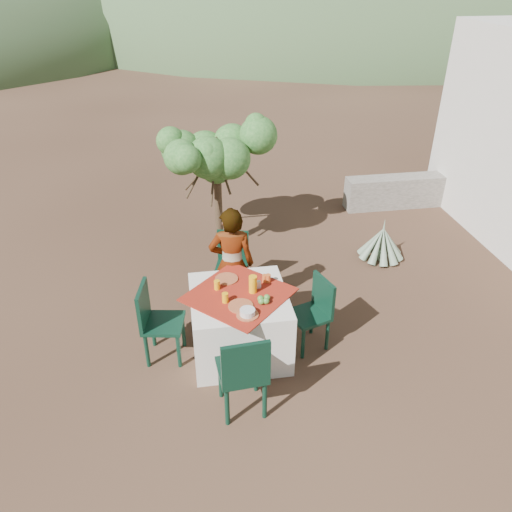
{
  "coord_description": "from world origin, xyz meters",
  "views": [
    {
      "loc": [
        -0.5,
        -4.18,
        3.79
      ],
      "look_at": [
        0.24,
        0.48,
        0.97
      ],
      "focal_mm": 35.0,
      "sensor_mm": 36.0,
      "label": 1
    }
  ],
  "objects_px": {
    "agave": "(382,243)",
    "juice_pitcher": "(253,284)",
    "chair_far": "(232,261)",
    "chair_left": "(156,319)",
    "chair_near": "(243,372)",
    "person": "(232,265)",
    "chair_right": "(314,310)",
    "shrub_tree": "(220,159)",
    "table": "(239,323)"
  },
  "relations": [
    {
      "from": "agave",
      "to": "juice_pitcher",
      "type": "distance_m",
      "value": 2.77
    },
    {
      "from": "agave",
      "to": "juice_pitcher",
      "type": "height_order",
      "value": "juice_pitcher"
    },
    {
      "from": "chair_far",
      "to": "chair_left",
      "type": "height_order",
      "value": "chair_left"
    },
    {
      "from": "chair_near",
      "to": "chair_left",
      "type": "relative_size",
      "value": 1.06
    },
    {
      "from": "person",
      "to": "agave",
      "type": "distance_m",
      "value": 2.55
    },
    {
      "from": "chair_right",
      "to": "shrub_tree",
      "type": "height_order",
      "value": "shrub_tree"
    },
    {
      "from": "table",
      "to": "shrub_tree",
      "type": "xyz_separation_m",
      "value": [
        0.06,
        2.45,
        0.99
      ]
    },
    {
      "from": "chair_far",
      "to": "shrub_tree",
      "type": "distance_m",
      "value": 1.6
    },
    {
      "from": "chair_left",
      "to": "agave",
      "type": "xyz_separation_m",
      "value": [
        3.18,
        1.62,
        -0.27
      ]
    },
    {
      "from": "chair_near",
      "to": "person",
      "type": "bearing_deg",
      "value": -97.05
    },
    {
      "from": "table",
      "to": "chair_left",
      "type": "bearing_deg",
      "value": 177.14
    },
    {
      "from": "table",
      "to": "chair_right",
      "type": "xyz_separation_m",
      "value": [
        0.83,
        -0.02,
        0.09
      ]
    },
    {
      "from": "table",
      "to": "chair_near",
      "type": "distance_m",
      "value": 0.92
    },
    {
      "from": "person",
      "to": "table",
      "type": "bearing_deg",
      "value": 98.1
    },
    {
      "from": "shrub_tree",
      "to": "juice_pitcher",
      "type": "height_order",
      "value": "shrub_tree"
    },
    {
      "from": "chair_far",
      "to": "chair_near",
      "type": "bearing_deg",
      "value": -79.19
    },
    {
      "from": "chair_right",
      "to": "chair_far",
      "type": "bearing_deg",
      "value": -164.18
    },
    {
      "from": "chair_near",
      "to": "table",
      "type": "bearing_deg",
      "value": -99.03
    },
    {
      "from": "person",
      "to": "juice_pitcher",
      "type": "bearing_deg",
      "value": 111.6
    },
    {
      "from": "chair_right",
      "to": "person",
      "type": "bearing_deg",
      "value": -147.29
    },
    {
      "from": "chair_near",
      "to": "chair_far",
      "type": "bearing_deg",
      "value": -97.91
    },
    {
      "from": "chair_far",
      "to": "chair_right",
      "type": "xyz_separation_m",
      "value": [
        0.77,
        -1.15,
        -0.01
      ]
    },
    {
      "from": "chair_left",
      "to": "agave",
      "type": "bearing_deg",
      "value": -53.19
    },
    {
      "from": "chair_far",
      "to": "shrub_tree",
      "type": "bearing_deg",
      "value": 104.37
    },
    {
      "from": "person",
      "to": "chair_right",
      "type": "bearing_deg",
      "value": 149.19
    },
    {
      "from": "chair_near",
      "to": "juice_pitcher",
      "type": "height_order",
      "value": "chair_near"
    },
    {
      "from": "chair_far",
      "to": "chair_right",
      "type": "distance_m",
      "value": 1.38
    },
    {
      "from": "chair_right",
      "to": "person",
      "type": "xyz_separation_m",
      "value": [
        -0.83,
        0.67,
        0.25
      ]
    },
    {
      "from": "chair_right",
      "to": "chair_left",
      "type": "bearing_deg",
      "value": -110.3
    },
    {
      "from": "chair_left",
      "to": "shrub_tree",
      "type": "distance_m",
      "value": 2.73
    },
    {
      "from": "chair_right",
      "to": "shrub_tree",
      "type": "bearing_deg",
      "value": 179.08
    },
    {
      "from": "chair_far",
      "to": "agave",
      "type": "distance_m",
      "value": 2.31
    },
    {
      "from": "chair_far",
      "to": "agave",
      "type": "height_order",
      "value": "chair_far"
    },
    {
      "from": "agave",
      "to": "person",
      "type": "bearing_deg",
      "value": -156.25
    },
    {
      "from": "chair_near",
      "to": "juice_pitcher",
      "type": "xyz_separation_m",
      "value": [
        0.23,
        0.92,
        0.33
      ]
    },
    {
      "from": "juice_pitcher",
      "to": "chair_near",
      "type": "bearing_deg",
      "value": -104.09
    },
    {
      "from": "table",
      "to": "juice_pitcher",
      "type": "height_order",
      "value": "juice_pitcher"
    },
    {
      "from": "shrub_tree",
      "to": "juice_pitcher",
      "type": "relative_size",
      "value": 8.97
    },
    {
      "from": "chair_right",
      "to": "juice_pitcher",
      "type": "bearing_deg",
      "value": -111.19
    },
    {
      "from": "chair_near",
      "to": "shrub_tree",
      "type": "bearing_deg",
      "value": -96.51
    },
    {
      "from": "table",
      "to": "agave",
      "type": "height_order",
      "value": "table"
    },
    {
      "from": "chair_far",
      "to": "juice_pitcher",
      "type": "height_order",
      "value": "juice_pitcher"
    },
    {
      "from": "chair_far",
      "to": "chair_left",
      "type": "relative_size",
      "value": 0.95
    },
    {
      "from": "chair_near",
      "to": "person",
      "type": "distance_m",
      "value": 1.58
    },
    {
      "from": "person",
      "to": "chair_far",
      "type": "bearing_deg",
      "value": -88.3
    },
    {
      "from": "chair_left",
      "to": "person",
      "type": "xyz_separation_m",
      "value": [
        0.89,
        0.61,
        0.22
      ]
    },
    {
      "from": "chair_near",
      "to": "agave",
      "type": "xyz_separation_m",
      "value": [
        2.37,
        2.57,
        -0.29
      ]
    },
    {
      "from": "chair_right",
      "to": "person",
      "type": "relative_size",
      "value": 0.58
    },
    {
      "from": "table",
      "to": "chair_left",
      "type": "height_order",
      "value": "chair_left"
    },
    {
      "from": "table",
      "to": "chair_near",
      "type": "relative_size",
      "value": 1.36
    }
  ]
}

